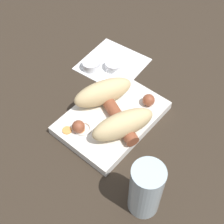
% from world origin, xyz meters
% --- Properties ---
extents(ground_plane, '(3.00, 3.00, 0.00)m').
position_xyz_m(ground_plane, '(0.00, 0.00, 0.00)').
color(ground_plane, '#33281E').
extents(food_tray, '(0.24, 0.17, 0.02)m').
position_xyz_m(food_tray, '(0.00, 0.00, 0.01)').
color(food_tray, silver).
rests_on(food_tray, ground_plane).
extents(bread_roll, '(0.19, 0.20, 0.06)m').
position_xyz_m(bread_roll, '(0.00, 0.00, 0.05)').
color(bread_roll, '#DBBC84').
rests_on(bread_roll, food_tray).
extents(sausage, '(0.19, 0.17, 0.03)m').
position_xyz_m(sausage, '(0.00, 0.01, 0.04)').
color(sausage, brown).
rests_on(sausage, food_tray).
extents(pickled_veggies, '(0.06, 0.06, 0.00)m').
position_xyz_m(pickled_veggies, '(0.08, -0.03, 0.02)').
color(pickled_veggies, '#F99E4C').
rests_on(pickled_veggies, food_tray).
extents(napkin, '(0.17, 0.17, 0.00)m').
position_xyz_m(napkin, '(-0.15, -0.12, 0.00)').
color(napkin, white).
rests_on(napkin, ground_plane).
extents(condiment_cup_near, '(0.05, 0.05, 0.02)m').
position_xyz_m(condiment_cup_near, '(-0.14, -0.11, 0.01)').
color(condiment_cup_near, white).
rests_on(condiment_cup_near, ground_plane).
extents(condiment_cup_far, '(0.05, 0.05, 0.02)m').
position_xyz_m(condiment_cup_far, '(-0.10, -0.16, 0.01)').
color(condiment_cup_far, white).
rests_on(condiment_cup_far, ground_plane).
extents(drink_glass, '(0.06, 0.06, 0.13)m').
position_xyz_m(drink_glass, '(0.12, 0.18, 0.07)').
color(drink_glass, silver).
rests_on(drink_glass, ground_plane).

